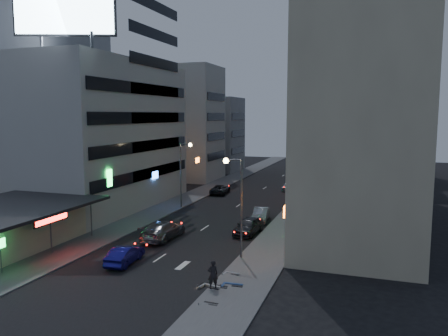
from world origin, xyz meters
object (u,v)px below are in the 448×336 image
at_px(person, 213,274).
at_px(scooter_blue, 244,275).
at_px(road_car_blue, 125,255).
at_px(scooter_black_b, 228,278).
at_px(parked_car_left, 220,189).
at_px(road_car_silver, 163,230).
at_px(parked_car_right_far, 291,185).
at_px(scooter_silver_a, 222,278).
at_px(scooter_silver_b, 240,267).
at_px(scooter_black_a, 219,296).
at_px(parked_car_right_near, 248,226).
at_px(parked_car_right_mid, 261,215).

xyz_separation_m(person, scooter_blue, (1.74, 1.32, -0.34)).
bearing_deg(road_car_blue, scooter_black_b, 162.63).
relative_size(parked_car_left, road_car_blue, 1.14).
height_order(road_car_blue, road_car_silver, road_car_silver).
xyz_separation_m(parked_car_right_far, scooter_silver_a, (2.60, -39.64, -0.00)).
xyz_separation_m(road_car_silver, scooter_silver_b, (9.57, -6.57, -0.21)).
xyz_separation_m(road_car_silver, scooter_blue, (10.37, -8.46, -0.10)).
distance_m(parked_car_right_far, scooter_silver_b, 36.94).
height_order(scooter_black_a, scooter_black_b, scooter_black_b).
bearing_deg(person, road_car_blue, -52.20).
relative_size(parked_car_right_near, scooter_black_b, 2.64).
bearing_deg(scooter_silver_b, road_car_blue, 98.97).
distance_m(parked_car_right_near, scooter_silver_b, 11.09).
height_order(parked_car_right_mid, person, person).
relative_size(parked_car_right_far, person, 2.67).
bearing_deg(parked_car_right_mid, scooter_black_a, -89.14).
relative_size(parked_car_left, scooter_silver_a, 2.35).
bearing_deg(parked_car_left, road_car_silver, 90.35).
bearing_deg(scooter_silver_b, person, 169.18).
height_order(parked_car_left, parked_car_right_far, parked_car_right_far).
height_order(parked_car_right_mid, scooter_blue, parked_car_right_mid).
relative_size(parked_car_right_near, parked_car_right_far, 0.91).
bearing_deg(parked_car_right_near, parked_car_left, 121.40).
xyz_separation_m(road_car_silver, scooter_black_a, (9.79, -11.81, -0.25)).
height_order(person, scooter_black_a, person).
height_order(scooter_silver_a, scooter_silver_b, scooter_silver_a).
xyz_separation_m(parked_car_right_mid, scooter_black_b, (2.48, -18.63, -0.06)).
distance_m(parked_car_left, person, 35.44).
bearing_deg(parked_car_left, parked_car_right_near, 110.52).
distance_m(parked_car_right_mid, road_car_silver, 11.85).
bearing_deg(road_car_silver, parked_car_left, -82.87).
bearing_deg(scooter_blue, parked_car_left, 19.00).
bearing_deg(road_car_blue, road_car_silver, -92.78).
xyz_separation_m(parked_car_right_near, road_car_silver, (-7.11, -4.24, 0.05)).
xyz_separation_m(parked_car_left, scooter_black_b, (12.20, -32.87, -0.01)).
relative_size(scooter_black_a, scooter_silver_b, 0.93).
xyz_separation_m(parked_car_left, scooter_blue, (13.09, -32.25, 0.07)).
xyz_separation_m(parked_car_right_near, parked_car_left, (-9.82, 19.55, -0.13)).
distance_m(road_car_blue, person, 8.73).
bearing_deg(parked_car_right_mid, scooter_silver_b, -87.55).
relative_size(parked_car_right_mid, road_car_silver, 0.75).
bearing_deg(parked_car_right_far, person, -85.80).
bearing_deg(scooter_blue, parked_car_right_near, 11.33).
distance_m(parked_car_right_mid, scooter_blue, 18.33).
relative_size(road_car_blue, scooter_silver_b, 2.50).
bearing_deg(parked_car_right_mid, road_car_silver, -132.82).
bearing_deg(road_car_silver, scooter_silver_a, 134.83).
bearing_deg(scooter_silver_a, scooter_blue, -41.11).
bearing_deg(parked_car_right_mid, scooter_blue, -85.99).
relative_size(parked_car_right_mid, scooter_blue, 2.13).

